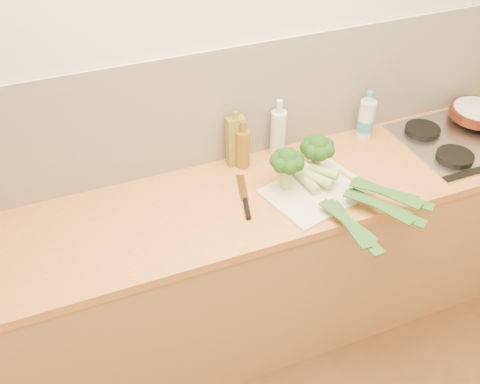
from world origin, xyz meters
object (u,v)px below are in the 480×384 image
object	(u,v)px
gas_hob	(464,139)
chefs_knife	(246,203)
skillet	(479,112)
chopping_board	(316,191)

from	to	relation	value
gas_hob	chefs_knife	world-z (taller)	gas_hob
gas_hob	skillet	xyz separation A→B (m)	(0.17, 0.11, 0.05)
chopping_board	skillet	world-z (taller)	skillet
chopping_board	chefs_knife	xyz separation A→B (m)	(-0.31, 0.04, 0.00)
chopping_board	chefs_knife	distance (m)	0.31
chopping_board	gas_hob	bearing A→B (deg)	-9.40
chefs_knife	skillet	size ratio (longest dim) A/B	0.76
skillet	chefs_knife	bearing A→B (deg)	-154.02
gas_hob	chefs_knife	xyz separation A→B (m)	(-1.15, -0.05, -0.01)
chefs_knife	skillet	distance (m)	1.33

